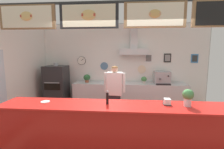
{
  "coord_description": "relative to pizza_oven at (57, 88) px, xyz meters",
  "views": [
    {
      "loc": [
        0.09,
        -3.14,
        1.94
      ],
      "look_at": [
        -0.24,
        0.81,
        1.39
      ],
      "focal_mm": 26.3,
      "sensor_mm": 36.0,
      "label": 1
    }
  ],
  "objects": [
    {
      "name": "ground_plane",
      "position": [
        2.18,
        -2.01,
        -0.75
      ],
      "size": [
        6.85,
        6.85,
        0.0
      ],
      "primitive_type": "plane",
      "color": "brown"
    },
    {
      "name": "back_wall_assembly",
      "position": [
        2.2,
        0.47,
        0.79
      ],
      "size": [
        5.71,
        2.86,
        2.89
      ],
      "color": "#9E9E99",
      "rests_on": "ground_plane"
    },
    {
      "name": "service_counter",
      "position": [
        2.18,
        -2.35,
        -0.24
      ],
      "size": [
        4.36,
        0.68,
        1.01
      ],
      "color": "red",
      "rests_on": "ground_plane"
    },
    {
      "name": "back_prep_counter",
      "position": [
        2.4,
        0.23,
        -0.3
      ],
      "size": [
        3.7,
        0.62,
        0.91
      ],
      "color": "silver",
      "rests_on": "ground_plane"
    },
    {
      "name": "pizza_oven",
      "position": [
        0.0,
        0.0,
        0.0
      ],
      "size": [
        0.68,
        0.7,
        1.59
      ],
      "color": "#232326",
      "rests_on": "ground_plane"
    },
    {
      "name": "shop_worker",
      "position": [
        2.0,
        -1.08,
        0.11
      ],
      "size": [
        0.54,
        0.24,
        1.59
      ],
      "rotation": [
        0.0,
        0.0,
        3.09
      ],
      "color": "#232328",
      "rests_on": "ground_plane"
    },
    {
      "name": "espresso_machine",
      "position": [
        3.45,
        0.2,
        0.36
      ],
      "size": [
        0.49,
        0.47,
        0.41
      ],
      "color": "#A3A5AD",
      "rests_on": "back_prep_counter"
    },
    {
      "name": "potted_rosemary",
      "position": [
        0.97,
        0.23,
        0.32
      ],
      "size": [
        0.23,
        0.23,
        0.27
      ],
      "color": "#9E563D",
      "rests_on": "back_prep_counter"
    },
    {
      "name": "potted_thyme",
      "position": [
        2.87,
        0.21,
        0.29
      ],
      "size": [
        0.18,
        0.18,
        0.22
      ],
      "color": "beige",
      "rests_on": "back_prep_counter"
    },
    {
      "name": "napkin_holder",
      "position": [
        3.01,
        -2.26,
        0.31
      ],
      "size": [
        0.14,
        0.13,
        0.12
      ],
      "color": "#262628",
      "rests_on": "service_counter"
    },
    {
      "name": "condiment_plate",
      "position": [
        0.78,
        -2.3,
        0.27
      ],
      "size": [
        0.16,
        0.16,
        0.01
      ],
      "color": "white",
      "rests_on": "service_counter"
    },
    {
      "name": "pepper_grinder",
      "position": [
        1.95,
        -2.32,
        0.38
      ],
      "size": [
        0.05,
        0.05,
        0.25
      ],
      "color": "black",
      "rests_on": "service_counter"
    },
    {
      "name": "basil_vase",
      "position": [
        3.34,
        -2.32,
        0.43
      ],
      "size": [
        0.19,
        0.19,
        0.3
      ],
      "color": "silver",
      "rests_on": "service_counter"
    }
  ]
}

